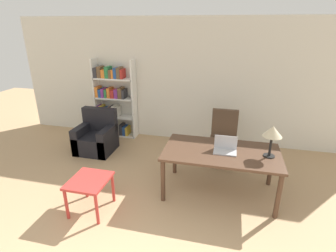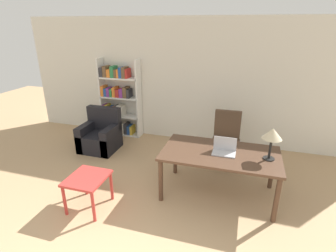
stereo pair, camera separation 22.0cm
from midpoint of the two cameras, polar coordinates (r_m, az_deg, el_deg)
name	(u,v)px [view 2 (the right image)]	position (r m, az deg, el deg)	size (l,w,h in m)	color
wall_back	(192,82)	(5.83, 6.39, 9.45)	(8.00, 0.06, 2.70)	silver
desk	(220,157)	(4.09, 12.79, -6.65)	(1.75, 0.96, 0.74)	#4C3323
laptop	(224,150)	(4.03, 13.69, -5.05)	(0.34, 0.22, 0.23)	#B2B2B7
table_lamp	(272,135)	(3.93, 23.27, -1.80)	(0.27, 0.27, 0.47)	black
office_chair	(226,141)	(5.13, 13.65, -3.12)	(0.52, 0.52, 1.03)	black
side_table_blue	(88,182)	(3.98, -15.58, -11.68)	(0.53, 0.58, 0.51)	#B2332D
armchair	(100,136)	(5.77, -13.46, -2.22)	(0.74, 0.70, 0.88)	black
bookshelf	(118,101)	(6.32, -9.82, 5.30)	(0.97, 0.28, 1.82)	white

